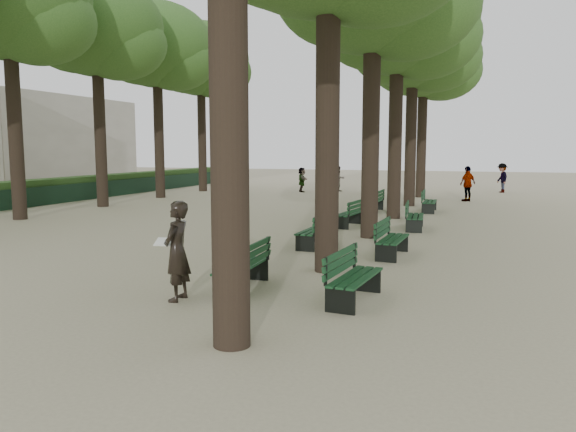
% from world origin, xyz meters
% --- Properties ---
extents(ground, '(120.00, 120.00, 0.00)m').
position_xyz_m(ground, '(0.00, 0.00, 0.00)').
color(ground, tan).
rests_on(ground, ground).
extents(tree_central_3, '(6.00, 6.00, 9.95)m').
position_xyz_m(tree_central_3, '(1.50, 13.00, 7.65)').
color(tree_central_3, '#33261C').
rests_on(tree_central_3, ground).
extents(tree_central_4, '(6.00, 6.00, 9.95)m').
position_xyz_m(tree_central_4, '(1.50, 18.00, 7.65)').
color(tree_central_4, '#33261C').
rests_on(tree_central_4, ground).
extents(tree_central_5, '(6.00, 6.00, 9.95)m').
position_xyz_m(tree_central_5, '(1.50, 23.00, 7.65)').
color(tree_central_5, '#33261C').
rests_on(tree_central_5, ground).
extents(tree_far_3, '(6.00, 6.00, 10.45)m').
position_xyz_m(tree_far_3, '(-12.00, 13.00, 8.14)').
color(tree_far_3, '#33261C').
rests_on(tree_far_3, ground).
extents(tree_far_4, '(6.00, 6.00, 10.45)m').
position_xyz_m(tree_far_4, '(-12.00, 18.00, 8.14)').
color(tree_far_4, '#33261C').
rests_on(tree_far_4, ground).
extents(tree_far_5, '(6.00, 6.00, 10.45)m').
position_xyz_m(tree_far_5, '(-12.00, 23.00, 8.14)').
color(tree_far_5, '#33261C').
rests_on(tree_far_5, ground).
extents(bench_left_0, '(0.64, 1.82, 0.92)m').
position_xyz_m(bench_left_0, '(0.37, 0.94, 0.27)').
color(bench_left_0, black).
rests_on(bench_left_0, ground).
extents(bench_left_1, '(0.63, 1.82, 0.92)m').
position_xyz_m(bench_left_1, '(0.37, 5.90, 0.27)').
color(bench_left_1, black).
rests_on(bench_left_1, ground).
extents(bench_left_2, '(0.75, 1.85, 0.92)m').
position_xyz_m(bench_left_2, '(0.37, 10.18, 0.27)').
color(bench_left_2, black).
rests_on(bench_left_2, ground).
extents(bench_left_3, '(0.60, 1.81, 0.92)m').
position_xyz_m(bench_left_3, '(0.37, 15.04, 0.27)').
color(bench_left_3, black).
rests_on(bench_left_3, ground).
extents(bench_right_0, '(0.74, 1.85, 0.92)m').
position_xyz_m(bench_right_0, '(2.63, 0.74, 0.27)').
color(bench_right_0, black).
rests_on(bench_right_0, ground).
extents(bench_right_1, '(0.65, 1.82, 0.92)m').
position_xyz_m(bench_right_1, '(2.63, 5.18, 0.27)').
color(bench_right_1, black).
rests_on(bench_right_1, ground).
extents(bench_right_2, '(0.71, 1.84, 0.92)m').
position_xyz_m(bench_right_2, '(2.63, 10.17, 0.27)').
color(bench_right_2, black).
rests_on(bench_right_2, ground).
extents(bench_right_3, '(0.61, 1.81, 0.92)m').
position_xyz_m(bench_right_3, '(2.63, 15.67, 0.27)').
color(bench_right_3, black).
rests_on(bench_right_3, ground).
extents(man_with_map, '(0.64, 0.74, 1.80)m').
position_xyz_m(man_with_map, '(-0.39, -0.19, 0.90)').
color(man_with_map, black).
rests_on(man_with_map, ground).
extents(pedestrian_e, '(0.93, 1.39, 1.52)m').
position_xyz_m(pedestrian_e, '(-5.85, 24.35, 0.76)').
color(pedestrian_e, '#262628').
rests_on(pedestrian_e, ground).
extents(pedestrian_a, '(0.80, 0.74, 1.59)m').
position_xyz_m(pedestrian_a, '(-3.77, 25.46, 0.80)').
color(pedestrian_a, '#262628').
rests_on(pedestrian_a, ground).
extents(pedestrian_b, '(0.72, 1.21, 1.79)m').
position_xyz_m(pedestrian_b, '(5.89, 27.93, 0.90)').
color(pedestrian_b, '#262628').
rests_on(pedestrian_b, ground).
extents(pedestrian_c, '(0.95, 1.05, 1.81)m').
position_xyz_m(pedestrian_c, '(4.04, 21.22, 0.90)').
color(pedestrian_c, '#262628').
rests_on(pedestrian_c, ground).
extents(pedestrian_d, '(0.95, 0.75, 1.81)m').
position_xyz_m(pedestrian_d, '(-1.58, 24.59, 0.91)').
color(pedestrian_d, '#262628').
rests_on(pedestrian_d, ground).
extents(fence, '(0.08, 42.00, 0.90)m').
position_xyz_m(fence, '(-15.00, 11.00, 0.45)').
color(fence, black).
rests_on(fence, ground).
extents(hedge, '(1.20, 42.00, 1.20)m').
position_xyz_m(hedge, '(-15.70, 11.00, 0.60)').
color(hedge, '#214417').
rests_on(hedge, ground).
extents(building_far, '(12.00, 16.00, 7.00)m').
position_xyz_m(building_far, '(-33.00, 30.00, 3.50)').
color(building_far, '#B7B2A3').
rests_on(building_far, ground).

